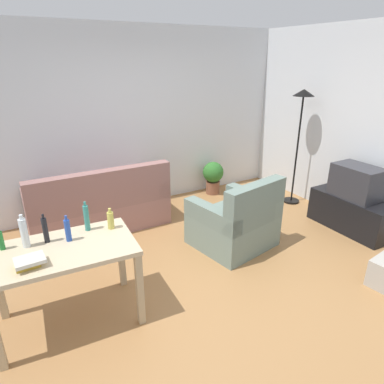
{
  "coord_description": "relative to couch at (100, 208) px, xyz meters",
  "views": [
    {
      "loc": [
        -1.74,
        -2.74,
        2.25
      ],
      "look_at": [
        0.1,
        0.5,
        0.75
      ],
      "focal_mm": 31.5,
      "sensor_mm": 36.0,
      "label": 1
    }
  ],
  "objects": [
    {
      "name": "ground_plane",
      "position": [
        0.76,
        -1.59,
        -0.32
      ],
      "size": [
        5.2,
        4.4,
        0.02
      ],
      "primitive_type": "cube",
      "color": "#9E7042"
    },
    {
      "name": "wall_rear",
      "position": [
        0.76,
        0.61,
        1.04
      ],
      "size": [
        5.2,
        0.1,
        2.7
      ],
      "primitive_type": "cube",
      "color": "silver",
      "rests_on": "ground_plane"
    },
    {
      "name": "wall_right",
      "position": [
        3.36,
        -1.59,
        1.04
      ],
      "size": [
        0.1,
        4.4,
        2.7
      ],
      "primitive_type": "cube",
      "color": "silver",
      "rests_on": "ground_plane"
    },
    {
      "name": "couch",
      "position": [
        0.0,
        0.0,
        0.0
      ],
      "size": [
        1.85,
        0.84,
        0.92
      ],
      "rotation": [
        0.0,
        0.0,
        3.14
      ],
      "color": "#996B66",
      "rests_on": "ground_plane"
    },
    {
      "name": "tv_stand",
      "position": [
        3.01,
        -1.75,
        -0.07
      ],
      "size": [
        0.44,
        1.1,
        0.48
      ],
      "rotation": [
        0.0,
        0.0,
        1.57
      ],
      "color": "black",
      "rests_on": "ground_plane"
    },
    {
      "name": "tv",
      "position": [
        3.01,
        -1.75,
        0.39
      ],
      "size": [
        0.41,
        0.6,
        0.44
      ],
      "rotation": [
        0.0,
        0.0,
        1.57
      ],
      "color": "#2D2D33",
      "rests_on": "tv_stand"
    },
    {
      "name": "torchiere_lamp",
      "position": [
        3.01,
        -0.66,
        1.11
      ],
      "size": [
        0.32,
        0.32,
        1.81
      ],
      "color": "black",
      "rests_on": "ground_plane"
    },
    {
      "name": "desk",
      "position": [
        -0.73,
        -1.66,
        0.34
      ],
      "size": [
        1.24,
        0.77,
        0.76
      ],
      "rotation": [
        0.0,
        0.0,
        -0.06
      ],
      "color": "#C6B28E",
      "rests_on": "ground_plane"
    },
    {
      "name": "potted_plant",
      "position": [
        2.08,
        0.31,
        0.02
      ],
      "size": [
        0.36,
        0.36,
        0.57
      ],
      "color": "brown",
      "rests_on": "ground_plane"
    },
    {
      "name": "armchair",
      "position": [
        1.35,
        -1.33,
        0.01
      ],
      "size": [
        1.04,
        0.99,
        0.92
      ],
      "rotation": [
        0.0,
        0.0,
        3.33
      ],
      "color": "slate",
      "rests_on": "ground_plane"
    },
    {
      "name": "bottle_green",
      "position": [
        -1.16,
        -1.44,
        0.54
      ],
      "size": [
        0.04,
        0.04,
        0.2
      ],
      "color": "#1E722D",
      "rests_on": "desk"
    },
    {
      "name": "bottle_clear",
      "position": [
        -0.98,
        -1.5,
        0.59
      ],
      "size": [
        0.06,
        0.06,
        0.3
      ],
      "color": "silver",
      "rests_on": "desk"
    },
    {
      "name": "bottle_dark",
      "position": [
        -0.82,
        -1.5,
        0.57
      ],
      "size": [
        0.05,
        0.05,
        0.27
      ],
      "color": "black",
      "rests_on": "desk"
    },
    {
      "name": "bottle_blue",
      "position": [
        -0.65,
        -1.57,
        0.56
      ],
      "size": [
        0.05,
        0.05,
        0.24
      ],
      "color": "#2347A3",
      "rests_on": "desk"
    },
    {
      "name": "bottle_tall",
      "position": [
        -0.46,
        -1.45,
        0.58
      ],
      "size": [
        0.05,
        0.05,
        0.28
      ],
      "color": "teal",
      "rests_on": "desk"
    },
    {
      "name": "bottle_squat",
      "position": [
        -0.26,
        -1.53,
        0.54
      ],
      "size": [
        0.06,
        0.06,
        0.2
      ],
      "color": "#BCB24C",
      "rests_on": "desk"
    },
    {
      "name": "book_stack",
      "position": [
        -0.99,
        -1.82,
        0.49
      ],
      "size": [
        0.23,
        0.18,
        0.07
      ],
      "color": "#B7932D",
      "rests_on": "desk"
    }
  ]
}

